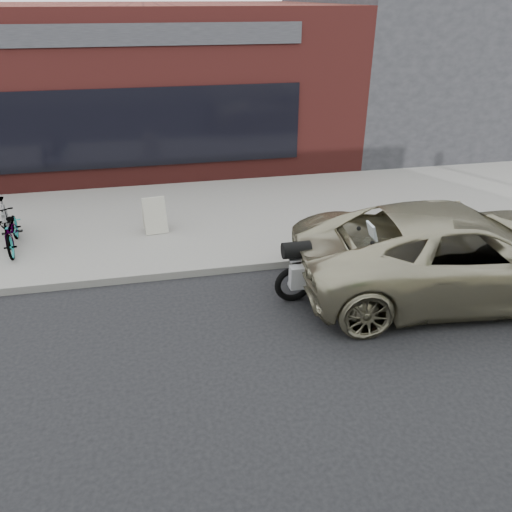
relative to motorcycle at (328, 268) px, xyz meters
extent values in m
plane|color=black|center=(-1.86, -2.83, -0.58)|extent=(120.00, 120.00, 0.00)
cube|color=gray|center=(-1.86, 4.17, -0.51)|extent=(44.00, 6.00, 0.15)
cube|color=#5B201D|center=(-3.86, 11.17, 1.67)|extent=(14.00, 10.00, 4.50)
cube|color=black|center=(-3.86, 6.14, 1.12)|extent=(10.00, 0.08, 2.00)
cube|color=#27282C|center=(-3.86, 6.14, 3.32)|extent=(10.00, 0.08, 0.50)
cube|color=#27282C|center=(8.14, 11.17, 2.42)|extent=(10.00, 10.00, 6.00)
torus|color=black|center=(-0.60, 0.02, -0.26)|extent=(0.66, 0.11, 0.66)
torus|color=black|center=(0.88, 0.02, -0.26)|extent=(0.66, 0.11, 0.66)
cube|color=#B7B7BC|center=(0.09, 0.02, -0.17)|extent=(0.54, 0.30, 0.37)
cube|color=black|center=(0.39, 0.02, 0.22)|extent=(0.49, 0.32, 0.26)
cube|color=black|center=(-0.10, 0.02, 0.21)|extent=(0.54, 0.28, 0.12)
cube|color=black|center=(-0.45, 0.02, 0.13)|extent=(0.30, 0.22, 0.14)
cube|color=black|center=(0.68, 0.02, 0.35)|extent=(0.18, 0.24, 0.22)
cube|color=silver|center=(0.75, 0.02, 0.60)|extent=(0.14, 0.30, 0.33)
cylinder|color=black|center=(0.62, 0.02, 0.42)|extent=(0.03, 0.69, 0.03)
cube|color=#B7B7BC|center=(-0.57, 0.02, 0.26)|extent=(0.28, 0.30, 0.03)
cube|color=gray|center=(-0.53, -0.24, 0.03)|extent=(0.41, 0.18, 0.39)
cylinder|color=black|center=(-0.57, 0.02, 0.40)|extent=(0.47, 0.28, 0.28)
cylinder|color=#B7B7BC|center=(-0.30, 0.18, -0.24)|extent=(0.55, 0.08, 0.19)
imported|color=tan|center=(2.26, -0.23, 0.20)|extent=(5.82, 3.08, 1.56)
imported|color=gray|center=(-5.69, 2.81, -0.04)|extent=(0.72, 1.56, 0.79)
imported|color=gray|center=(-5.89, 3.23, 0.00)|extent=(0.73, 1.51, 0.87)
cube|color=beige|center=(-2.85, 3.02, -0.05)|extent=(0.51, 0.30, 0.77)
cube|color=beige|center=(-2.88, 3.22, -0.05)|extent=(0.51, 0.30, 0.77)
camera|label=1|loc=(-2.68, -7.07, 4.15)|focal=35.00mm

